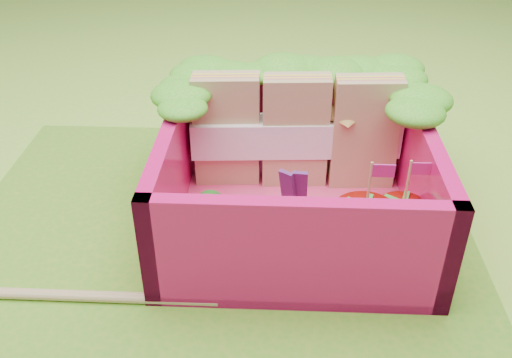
{
  "coord_description": "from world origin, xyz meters",
  "views": [
    {
      "loc": [
        0.31,
        -2.1,
        1.83
      ],
      "look_at": [
        0.2,
        0.3,
        0.28
      ],
      "focal_mm": 40.0,
      "sensor_mm": 36.0,
      "label": 1
    }
  ],
  "objects_px": {
    "broccoli": "(205,217)",
    "strawberry_right": "(400,225)",
    "bento_box": "(296,176)",
    "strawberry_left": "(363,234)",
    "sandwich_stack": "(296,132)"
  },
  "relations": [
    {
      "from": "broccoli",
      "to": "strawberry_right",
      "type": "distance_m",
      "value": 0.91
    },
    {
      "from": "bento_box",
      "to": "strawberry_right",
      "type": "bearing_deg",
      "value": -27.21
    },
    {
      "from": "strawberry_left",
      "to": "sandwich_stack",
      "type": "bearing_deg",
      "value": 113.78
    },
    {
      "from": "broccoli",
      "to": "strawberry_left",
      "type": "bearing_deg",
      "value": -4.0
    },
    {
      "from": "sandwich_stack",
      "to": "strawberry_right",
      "type": "bearing_deg",
      "value": -49.49
    },
    {
      "from": "broccoli",
      "to": "sandwich_stack",
      "type": "bearing_deg",
      "value": 55.57
    },
    {
      "from": "bento_box",
      "to": "broccoli",
      "type": "relative_size",
      "value": 3.82
    },
    {
      "from": "bento_box",
      "to": "sandwich_stack",
      "type": "height_order",
      "value": "sandwich_stack"
    },
    {
      "from": "broccoli",
      "to": "strawberry_left",
      "type": "relative_size",
      "value": 0.65
    },
    {
      "from": "strawberry_left",
      "to": "strawberry_right",
      "type": "xyz_separation_m",
      "value": [
        0.19,
        0.1,
        -0.02
      ]
    },
    {
      "from": "strawberry_left",
      "to": "broccoli",
      "type": "bearing_deg",
      "value": 176.0
    },
    {
      "from": "strawberry_right",
      "to": "broccoli",
      "type": "bearing_deg",
      "value": -176.6
    },
    {
      "from": "bento_box",
      "to": "strawberry_left",
      "type": "bearing_deg",
      "value": -49.8
    },
    {
      "from": "bento_box",
      "to": "broccoli",
      "type": "distance_m",
      "value": 0.52
    },
    {
      "from": "sandwich_stack",
      "to": "strawberry_left",
      "type": "bearing_deg",
      "value": -66.22
    }
  ]
}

